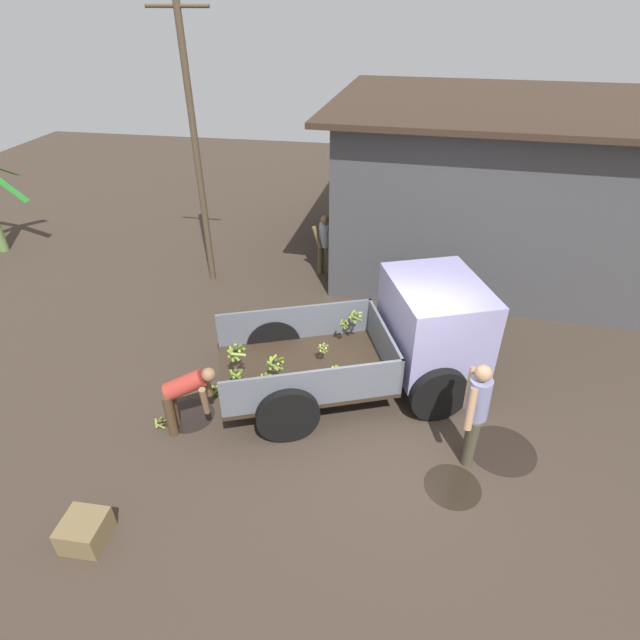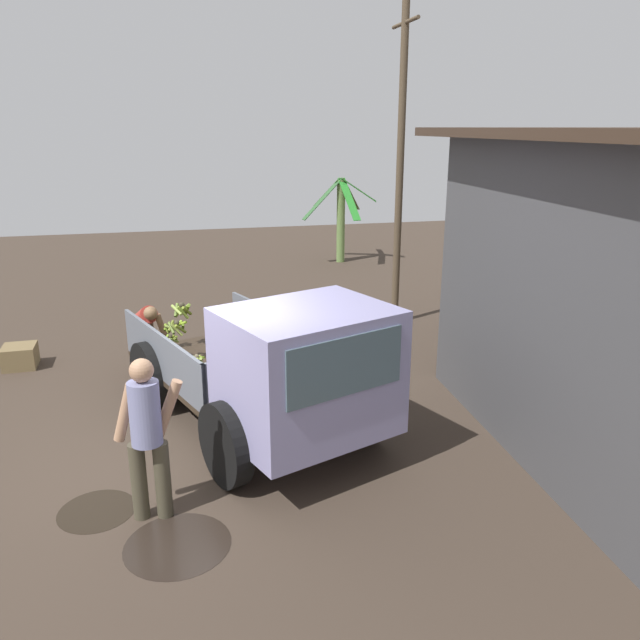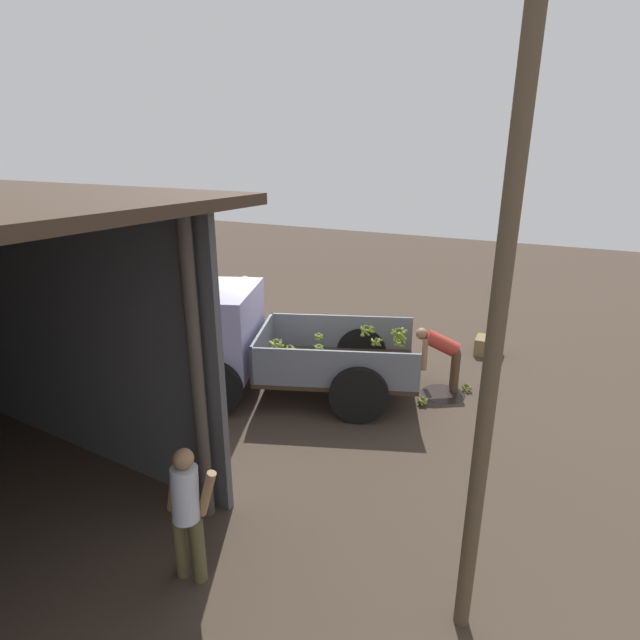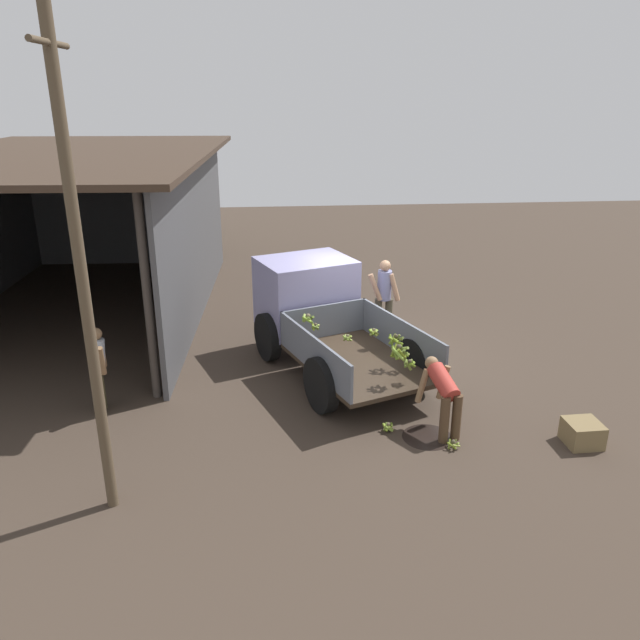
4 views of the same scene
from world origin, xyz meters
TOP-DOWN VIEW (x-y plane):
  - ground at (0.00, 0.00)m, footprint 36.00×36.00m
  - mud_patch_0 at (-3.22, -0.38)m, footprint 0.82×0.82m
  - mud_patch_1 at (1.04, -1.09)m, footprint 0.81×0.81m
  - mud_patch_2 at (1.83, -0.27)m, footprint 1.05×1.05m
  - cargo_truck at (0.21, 1.12)m, footprint 4.77×3.31m
  - utility_pole at (-4.52, 4.30)m, footprint 1.26×0.14m
  - person_foreground_visitor at (1.25, -0.50)m, footprint 0.37×0.74m
  - person_worker_loading at (-3.10, -0.63)m, footprint 0.87×0.68m
  - person_bystander_near_shed at (-1.83, 5.02)m, footprint 0.61×0.37m
  - banana_bunch_on_ground_0 at (-3.59, -0.69)m, footprint 0.21×0.22m
  - banana_bunch_on_ground_1 at (-2.99, 0.22)m, footprint 0.19×0.20m
  - wooden_crate_0 at (-3.64, -2.75)m, footprint 0.54×0.54m

SIDE VIEW (x-z plane):
  - ground at x=0.00m, z-range 0.00..0.00m
  - mud_patch_0 at x=-3.22m, z-range 0.00..0.01m
  - mud_patch_1 at x=1.04m, z-range 0.00..0.01m
  - mud_patch_2 at x=1.83m, z-range 0.00..0.01m
  - banana_bunch_on_ground_0 at x=-3.59m, z-range 0.01..0.16m
  - banana_bunch_on_ground_1 at x=-2.99m, z-range 0.01..0.17m
  - wooden_crate_0 at x=-3.64m, z-range 0.00..0.38m
  - person_worker_loading at x=-3.10m, z-range 0.14..1.32m
  - person_bystander_near_shed at x=-1.83m, z-range 0.08..1.63m
  - person_foreground_visitor at x=1.25m, z-range 0.10..1.85m
  - cargo_truck at x=0.21m, z-range 0.07..2.04m
  - utility_pole at x=-4.52m, z-range 0.12..6.30m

